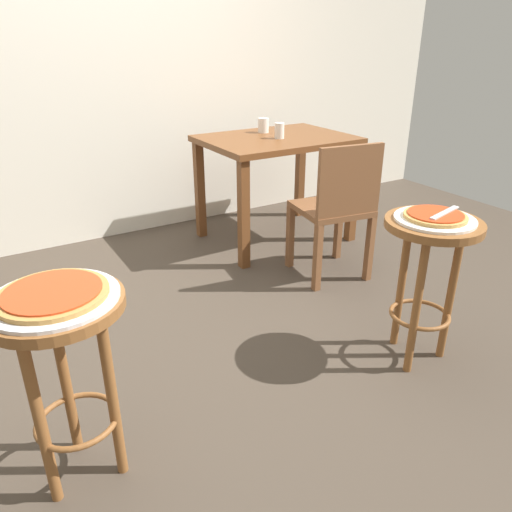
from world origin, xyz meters
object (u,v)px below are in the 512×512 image
serving_plate_foreground (435,219)px  cup_far_edge (263,125)px  stool_middle (63,349)px  pizza_server_knife (445,213)px  wooden_chair (337,206)px  dining_table (276,153)px  stool_foreground (429,258)px  serving_plate_middle (54,298)px  pizza_foreground (435,216)px  pizza_middle (53,294)px  cup_near_edge (279,131)px

serving_plate_foreground → cup_far_edge: cup_far_edge is taller
stool_middle → pizza_server_knife: pizza_server_knife is taller
cup_far_edge → wooden_chair: 0.98m
stool_middle → pizza_server_knife: bearing=-5.2°
dining_table → pizza_server_knife: 1.63m
stool_foreground → cup_far_edge: bearing=81.6°
wooden_chair → dining_table: bearing=86.1°
serving_plate_foreground → serving_plate_middle: 1.51m
serving_plate_foreground → pizza_server_knife: (0.03, -0.02, 0.03)m
pizza_foreground → cup_far_edge: cup_far_edge is taller
serving_plate_foreground → stool_middle: size_ratio=0.49×
stool_middle → wooden_chair: wooden_chair is taller
cup_far_edge → stool_middle: bearing=-136.8°
wooden_chair → pizza_server_knife: wooden_chair is taller
serving_plate_foreground → stool_middle: serving_plate_foreground is taller
pizza_middle → cup_far_edge: size_ratio=3.17×
wooden_chair → stool_middle: bearing=-156.6°
serving_plate_foreground → pizza_foreground: size_ratio=1.29×
stool_foreground → wooden_chair: (0.20, 0.86, -0.05)m
dining_table → serving_plate_foreground: bearing=-99.1°
stool_foreground → pizza_foreground: bearing=0.0°
pizza_server_knife → serving_plate_middle: bearing=161.0°
stool_middle → serving_plate_middle: (-0.00, 0.00, 0.18)m
stool_middle → dining_table: size_ratio=0.68×
serving_plate_foreground → serving_plate_middle: bearing=175.4°
stool_middle → cup_far_edge: (1.76, 1.66, 0.29)m
serving_plate_middle → cup_near_edge: (1.74, 1.41, 0.11)m
stool_middle → serving_plate_middle: bearing=180.0°
stool_foreground → stool_middle: (-1.50, 0.12, 0.00)m
cup_far_edge → serving_plate_foreground: bearing=-98.4°
pizza_foreground → wooden_chair: wooden_chair is taller
stool_foreground → pizza_middle: (-1.50, 0.12, 0.19)m
pizza_foreground → cup_near_edge: (0.24, 1.53, 0.10)m
serving_plate_middle → pizza_middle: 0.02m
stool_middle → pizza_middle: 0.19m
serving_plate_middle → stool_foreground: bearing=-4.6°
pizza_middle → wooden_chair: wooden_chair is taller
stool_foreground → serving_plate_foreground: 0.18m
pizza_foreground → wooden_chair: size_ratio=0.31×
serving_plate_middle → dining_table: 2.29m
serving_plate_foreground → pizza_middle: bearing=175.4°
serving_plate_middle → cup_far_edge: (1.76, 1.66, 0.11)m
stool_foreground → wooden_chair: bearing=76.6°
pizza_foreground → pizza_server_knife: (0.03, -0.02, 0.01)m
pizza_foreground → pizza_server_knife: bearing=-33.7°
stool_middle → cup_near_edge: cup_near_edge is taller
serving_plate_foreground → cup_near_edge: cup_near_edge is taller
dining_table → stool_middle: bearing=-140.0°
cup_near_edge → cup_far_edge: cup_near_edge is taller
cup_far_edge → pizza_foreground: bearing=-98.4°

